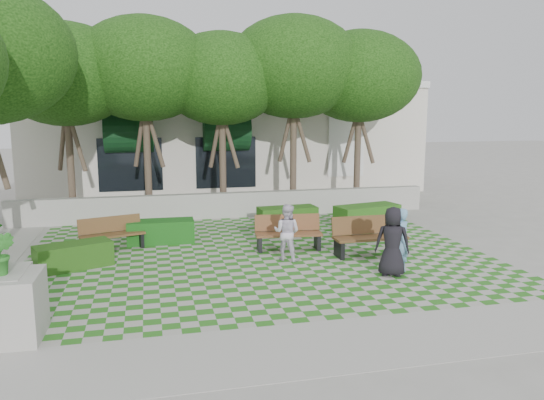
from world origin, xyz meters
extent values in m
plane|color=gray|center=(0.00, 0.00, 0.00)|extent=(90.00, 90.00, 0.00)
plane|color=#2B721E|center=(0.00, 1.00, 0.01)|extent=(12.00, 12.00, 0.00)
cube|color=#9E9B93|center=(0.00, -4.70, 0.01)|extent=(16.00, 2.00, 0.01)
cube|color=#9E9B93|center=(0.00, 6.20, 0.45)|extent=(15.00, 0.36, 0.90)
cube|color=#51351B|center=(2.90, 0.26, 0.49)|extent=(1.97, 0.61, 0.07)
cube|color=#51351B|center=(2.90, 0.55, 0.79)|extent=(1.97, 0.15, 0.49)
cube|color=black|center=(2.03, 0.26, 0.24)|extent=(0.11, 0.55, 0.48)
cube|color=black|center=(3.78, 0.27, 0.24)|extent=(0.11, 0.55, 0.48)
cube|color=brown|center=(0.93, 1.31, 0.46)|extent=(1.88, 0.75, 0.06)
cube|color=brown|center=(0.96, 1.57, 0.73)|extent=(1.84, 0.32, 0.46)
cube|color=black|center=(0.12, 1.39, 0.22)|extent=(0.15, 0.52, 0.45)
cube|color=black|center=(1.74, 1.22, 0.22)|extent=(0.15, 0.52, 0.45)
cube|color=#53371C|center=(-3.83, 2.43, 0.43)|extent=(1.81, 1.04, 0.06)
cube|color=#53371C|center=(-3.91, 2.67, 0.69)|extent=(1.69, 0.65, 0.44)
cube|color=black|center=(-4.56, 2.19, 0.21)|extent=(0.24, 0.49, 0.42)
cube|color=black|center=(-3.10, 2.67, 0.21)|extent=(0.24, 0.49, 0.42)
cube|color=#215115|center=(4.20, 3.48, 0.38)|extent=(2.28, 1.31, 0.75)
cube|color=#204B14|center=(1.65, 4.16, 0.34)|extent=(1.98, 0.92, 0.68)
cube|color=#134A14|center=(-2.50, 2.96, 0.34)|extent=(1.93, 0.80, 0.67)
cube|color=#1F4713|center=(-4.66, 0.87, 0.31)|extent=(1.93, 1.35, 0.63)
cube|color=#9E9B93|center=(-5.22, -3.21, 0.57)|extent=(1.16, 1.16, 1.13)
imported|color=#2D7F28|center=(-5.22, -3.21, 1.51)|extent=(0.42, 0.34, 0.75)
imported|color=#6EA2CA|center=(2.95, -1.30, 0.79)|extent=(0.67, 0.55, 1.57)
imported|color=black|center=(2.70, -1.45, 0.82)|extent=(0.95, 0.80, 1.65)
imported|color=silver|center=(0.63, 0.40, 0.73)|extent=(0.90, 0.86, 1.47)
cylinder|color=#47382B|center=(-5.50, 7.60, 1.82)|extent=(0.26, 0.26, 3.64)
ellipsoid|color=#1E4C11|center=(-5.50, 7.60, 5.07)|extent=(4.80, 4.80, 3.60)
cylinder|color=#47382B|center=(-2.80, 7.60, 1.90)|extent=(0.26, 0.26, 3.81)
ellipsoid|color=#1E4C11|center=(-2.80, 7.60, 5.30)|extent=(5.00, 5.00, 3.75)
cylinder|color=#47382B|center=(0.00, 7.60, 1.79)|extent=(0.26, 0.26, 3.58)
ellipsoid|color=#1E4C11|center=(0.00, 7.60, 4.99)|extent=(4.60, 4.60, 3.45)
cylinder|color=#47382B|center=(2.80, 7.60, 1.96)|extent=(0.26, 0.26, 3.92)
ellipsoid|color=#1E4C11|center=(2.80, 7.60, 5.46)|extent=(5.20, 5.20, 3.90)
cylinder|color=#47382B|center=(5.50, 7.60, 1.85)|extent=(0.26, 0.26, 3.70)
ellipsoid|color=#1E4C11|center=(5.50, 7.60, 5.15)|extent=(4.80, 4.80, 3.60)
cube|color=beige|center=(1.00, 14.20, 2.50)|extent=(18.00, 8.00, 5.00)
cube|color=white|center=(1.00, 10.20, 5.00)|extent=(18.00, 0.30, 0.30)
cube|color=black|center=(6.00, 10.18, 2.20)|extent=(1.40, 0.10, 2.40)
cylinder|color=#0E3416|center=(-3.50, 10.18, 3.00)|extent=(3.00, 1.80, 1.80)
cube|color=black|center=(-3.50, 10.18, 1.60)|extent=(2.60, 0.08, 2.20)
cylinder|color=#0E3416|center=(0.50, 10.18, 3.00)|extent=(3.00, 1.80, 1.80)
cube|color=black|center=(0.50, 10.18, 1.60)|extent=(2.60, 0.08, 2.20)
camera|label=1|loc=(-2.80, -12.51, 3.87)|focal=35.00mm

